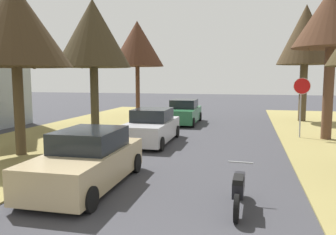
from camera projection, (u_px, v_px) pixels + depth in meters
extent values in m
cylinder|color=#9EA0A5|center=(300.00, 115.00, 16.72)|extent=(0.07, 0.31, 2.24)
cylinder|color=white|center=(302.00, 86.00, 16.39)|extent=(0.81, 0.10, 0.80)
cylinder|color=red|center=(302.00, 86.00, 16.40)|extent=(0.76, 0.11, 0.76)
cylinder|color=brown|center=(328.00, 94.00, 16.09)|extent=(0.48, 0.48, 4.38)
cone|color=#462C1D|center=(333.00, 16.00, 15.65)|extent=(3.61, 3.61, 2.95)
cylinder|color=brown|center=(328.00, 36.00, 15.22)|extent=(1.48, 0.80, 1.14)
cylinder|color=brown|center=(320.00, 35.00, 16.44)|extent=(1.47, 1.07, 1.48)
cylinder|color=#4D402B|center=(303.00, 93.00, 22.92)|extent=(0.50, 0.50, 3.86)
cone|color=#3E301E|center=(306.00, 34.00, 22.46)|extent=(3.69, 3.69, 3.97)
cylinder|color=#4D402B|center=(298.00, 52.00, 22.89)|extent=(0.71, 1.11, 1.77)
cylinder|color=#4D402B|center=(298.00, 57.00, 22.36)|extent=(1.06, 1.15, 1.14)
cylinder|color=#473925|center=(19.00, 111.00, 12.85)|extent=(0.38, 0.38, 3.37)
cone|color=#392B1A|center=(15.00, 24.00, 12.47)|extent=(4.15, 4.15, 3.13)
cylinder|color=#473925|center=(33.00, 55.00, 12.78)|extent=(0.82, 1.17, 1.05)
cylinder|color=#473925|center=(3.00, 48.00, 12.12)|extent=(1.19, 0.52, 1.43)
cylinder|color=#483F29|center=(95.00, 99.00, 18.80)|extent=(0.46, 0.46, 3.54)
cone|color=#392F1D|center=(93.00, 33.00, 18.37)|extent=(4.12, 4.12, 3.69)
cylinder|color=#483F29|center=(92.00, 56.00, 19.13)|extent=(1.35, 0.95, 1.49)
cylinder|color=#483F29|center=(88.00, 57.00, 18.39)|extent=(0.68, 0.79, 1.24)
cylinder|color=#483F29|center=(86.00, 57.00, 18.45)|extent=(0.59, 0.98, 1.23)
cylinder|color=brown|center=(138.00, 91.00, 25.85)|extent=(0.32, 0.32, 3.83)
cone|color=#46281B|center=(137.00, 44.00, 25.43)|extent=(4.04, 4.04, 3.40)
cylinder|color=brown|center=(144.00, 57.00, 25.75)|extent=(0.82, 1.02, 1.54)
cylinder|color=brown|center=(133.00, 60.00, 26.10)|extent=(1.02, 1.13, 1.08)
cylinder|color=brown|center=(135.00, 58.00, 25.05)|extent=(1.15, 0.19, 1.23)
cube|color=tan|center=(87.00, 166.00, 9.27)|extent=(1.89, 4.43, 0.85)
cube|color=black|center=(90.00, 139.00, 9.40)|extent=(1.64, 2.05, 0.56)
cylinder|color=black|center=(90.00, 199.00, 7.52)|extent=(0.21, 0.60, 0.60)
cylinder|color=black|center=(22.00, 193.00, 7.90)|extent=(0.21, 0.60, 0.60)
cylinder|color=black|center=(136.00, 163.00, 10.72)|extent=(0.21, 0.60, 0.60)
cylinder|color=black|center=(86.00, 160.00, 11.10)|extent=(0.21, 0.60, 0.60)
cube|color=#BCBCC1|center=(151.00, 130.00, 15.57)|extent=(1.89, 4.43, 0.85)
cube|color=black|center=(152.00, 115.00, 15.70)|extent=(1.64, 2.05, 0.56)
cylinder|color=black|center=(161.00, 144.00, 13.81)|extent=(0.21, 0.60, 0.60)
cylinder|color=black|center=(121.00, 142.00, 14.20)|extent=(0.21, 0.60, 0.60)
cylinder|color=black|center=(177.00, 131.00, 17.01)|extent=(0.21, 0.60, 0.60)
cylinder|color=black|center=(144.00, 130.00, 17.39)|extent=(0.21, 0.60, 0.60)
cube|color=#28663D|center=(184.00, 115.00, 22.15)|extent=(1.89, 4.43, 0.85)
cube|color=black|center=(184.00, 104.00, 22.28)|extent=(1.64, 2.05, 0.56)
cylinder|color=black|center=(193.00, 123.00, 20.40)|extent=(0.21, 0.60, 0.60)
cylinder|color=black|center=(165.00, 122.00, 20.78)|extent=(0.21, 0.60, 0.60)
cylinder|color=black|center=(200.00, 116.00, 23.60)|extent=(0.21, 0.60, 0.60)
cylinder|color=black|center=(176.00, 116.00, 23.98)|extent=(0.21, 0.60, 0.60)
cylinder|color=black|center=(240.00, 187.00, 8.39)|extent=(0.11, 0.60, 0.60)
cylinder|color=black|center=(236.00, 208.00, 7.00)|extent=(0.11, 0.60, 0.60)
cube|color=black|center=(239.00, 185.00, 7.66)|extent=(0.27, 1.02, 0.36)
cube|color=black|center=(238.00, 179.00, 7.40)|extent=(0.23, 0.57, 0.12)
cylinder|color=#9EA0A5|center=(241.00, 162.00, 8.21)|extent=(0.60, 0.05, 0.04)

